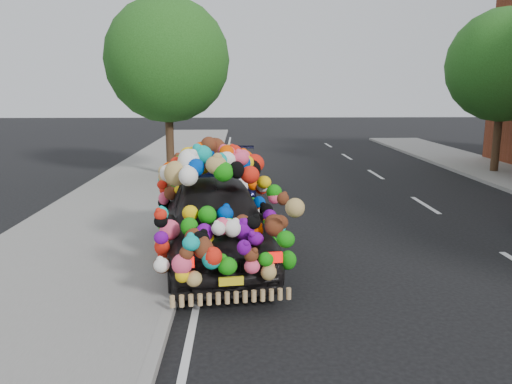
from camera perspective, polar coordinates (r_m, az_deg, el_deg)
ground at (r=8.56m, az=7.55°, el=-9.23°), size 100.00×100.00×0.00m
sidewalk at (r=8.92m, az=-21.18°, el=-8.65°), size 4.00×60.00×0.12m
kerb at (r=8.48m, az=-8.50°, el=-8.98°), size 0.15×60.00×0.13m
tree_near_sidewalk at (r=17.59m, az=-10.13°, el=14.61°), size 4.20×4.20×6.13m
tree_far_b at (r=20.21m, az=26.47°, el=12.82°), size 4.00×4.00×5.90m
plush_art_car at (r=8.82m, az=-4.63°, el=-1.08°), size 2.73×4.84×2.15m
navy_sedan at (r=14.25m, az=-3.57°, el=1.95°), size 2.07×4.60×1.31m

